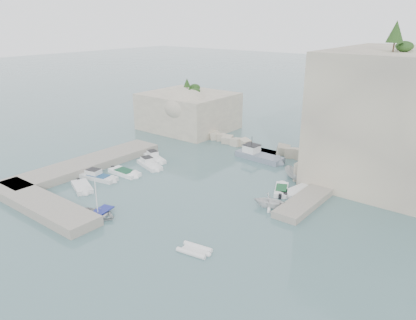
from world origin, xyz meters
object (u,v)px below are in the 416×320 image
Objects in this scene: rowboat at (98,217)px; tender_east_a at (269,207)px; motorboat_e at (82,189)px; motorboat_b at (150,167)px; inflatable_dinghy at (195,252)px; motorboat_c at (125,174)px; tender_east_d at (295,180)px; work_boat at (259,159)px; motorboat_a at (155,160)px; motorboat_d at (99,179)px; tender_east_c at (299,192)px; tender_east_b at (281,192)px.

rowboat is 1.23× the size of tender_east_a.
rowboat reaches higher than motorboat_e.
rowboat is at bearing -46.75° from motorboat_b.
motorboat_e is at bearing 164.63° from inflatable_dinghy.
motorboat_c is 6.80m from motorboat_e.
rowboat reaches higher than inflatable_dinghy.
tender_east_a is 9.57m from tender_east_d.
tender_east_a is 0.42× the size of work_boat.
tender_east_a is at bearing 9.27° from motorboat_c.
inflatable_dinghy is (21.61, -15.97, 0.00)m from motorboat_a.
tender_east_d reaches higher than motorboat_c.
motorboat_a is at bearing 13.96° from rowboat.
motorboat_d reaches higher than rowboat.
motorboat_b is 22.07m from tender_east_c.
tender_east_c is 4.19m from tender_east_d.
inflatable_dinghy is 0.39× the size of work_boat.
motorboat_d is 0.71× the size of work_boat.
tender_east_b is 0.54× the size of work_boat.
motorboat_d reaches higher than motorboat_c.
rowboat is at bearing -53.62° from motorboat_c.
tender_east_a is at bearing 48.71° from motorboat_e.
tender_east_d is at bearing 43.12° from tender_east_c.
motorboat_c is 21.83m from tender_east_b.
tender_east_d is 9.28m from work_boat.
motorboat_a is at bearing 69.06° from tender_east_b.
tender_east_b and tender_east_c have the same top height.
tender_east_d reaches higher than tender_east_b.
motorboat_b is at bearing 82.59° from motorboat_c.
inflatable_dinghy is 0.73× the size of tender_east_b.
work_boat reaches higher than tender_east_a.
motorboat_d is at bearing -111.89° from motorboat_c.
motorboat_b is at bearing 137.10° from inflatable_dinghy.
tender_east_d is at bearing -22.76° from work_boat.
motorboat_e is 26.71m from work_boat.
work_boat reaches higher than motorboat_b.
motorboat_d is 1.68× the size of tender_east_a.
tender_east_d reaches higher than motorboat_b.
motorboat_d is 1.36× the size of tender_east_d.
motorboat_a is 23.19m from tender_east_c.
tender_east_a reaches higher than rowboat.
tender_east_c is at bearing -29.13° from tender_east_a.
tender_east_c is at bearing 23.04° from motorboat_c.
inflatable_dinghy is 18.61m from tender_east_c.
rowboat is 12.95m from inflatable_dinghy.
motorboat_c is at bearing -79.91° from motorboat_b.
tender_east_c is at bearing -82.29° from tender_east_b.
motorboat_a reaches higher than rowboat.
rowboat is 19.39m from tender_east_a.
tender_east_a reaches higher than inflatable_dinghy.
motorboat_b is 20.04m from tender_east_b.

